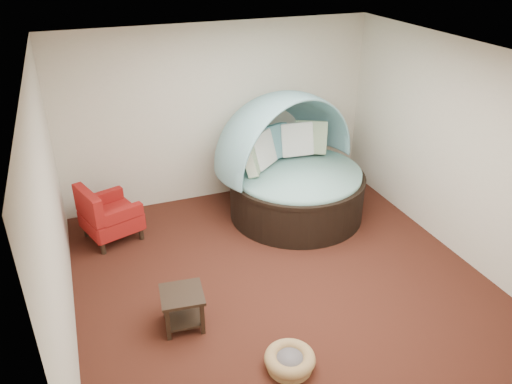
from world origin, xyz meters
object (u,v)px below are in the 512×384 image
object	(u,v)px
pet_basket	(290,360)
red_armchair	(107,215)
side_table	(183,304)
canopy_daybed	(292,160)

from	to	relation	value
pet_basket	red_armchair	distance (m)	3.44
pet_basket	side_table	bearing A→B (deg)	130.96
pet_basket	red_armchair	xyz separation A→B (m)	(-1.44, 3.11, 0.30)
canopy_daybed	side_table	size ratio (longest dim) A/B	5.12
canopy_daybed	side_table	bearing A→B (deg)	-155.23
canopy_daybed	red_armchair	size ratio (longest dim) A/B	2.85
canopy_daybed	red_armchair	bearing A→B (deg)	159.58
canopy_daybed	pet_basket	size ratio (longest dim) A/B	4.49
canopy_daybed	pet_basket	distance (m)	3.33
pet_basket	side_table	xyz separation A→B (m)	(-0.86, 0.99, 0.19)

